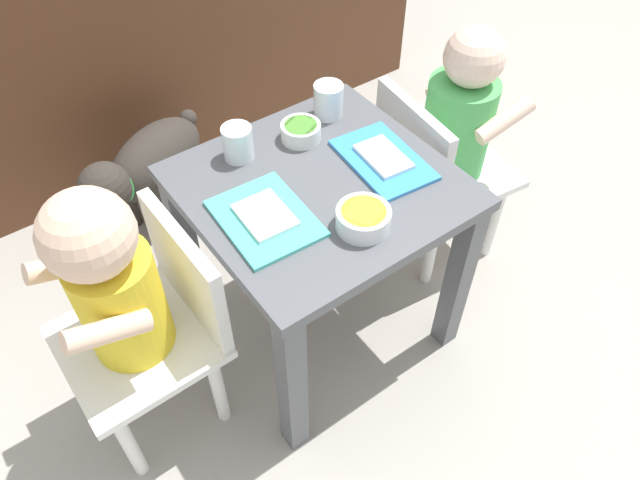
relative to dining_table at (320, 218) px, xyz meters
The scene contains 12 objects.
ground_plane 0.37m from the dining_table, ahead, with size 7.00×7.00×0.00m, color #9E998E.
kitchen_cabinet_back 0.97m from the dining_table, 90.00° to the left, with size 1.86×0.40×0.92m, color #56331E.
dining_table is the anchor object (origin of this frame).
seated_child_left 0.41m from the dining_table, behind, with size 0.28×0.28×0.65m.
seated_child_right 0.41m from the dining_table, ahead, with size 0.31×0.31×0.64m.
dog 0.62m from the dining_table, 105.43° to the left, with size 0.42×0.29×0.30m.
food_tray_left 0.18m from the dining_table, behind, with size 0.16×0.21×0.02m.
food_tray_right 0.18m from the dining_table, ahead, with size 0.15×0.22×0.02m.
water_cup_left 0.22m from the dining_table, 118.31° to the left, with size 0.06×0.06×0.07m.
water_cup_right 0.26m from the dining_table, 49.25° to the left, with size 0.06×0.06×0.07m.
cereal_bowl_right_side 0.18m from the dining_table, 70.05° to the left, with size 0.08×0.08×0.04m.
veggie_bowl_far 0.18m from the dining_table, 93.01° to the right, with size 0.10×0.10×0.04m.
Camera 1 is at (-0.52, -0.71, 1.26)m, focal length 34.13 mm.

